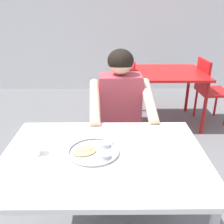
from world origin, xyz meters
The scene contains 8 objects.
table_foreground centered at (0.08, 0.00, 0.68)m, with size 1.15×0.82×0.75m.
thali_tray centered at (0.02, 0.02, 0.76)m, with size 0.30×0.30×0.03m.
drinking_cup centered at (-0.30, 0.01, 0.81)m, with size 0.06×0.06×0.10m.
chair_foreground centered at (0.19, 0.89, 0.49)m, with size 0.46×0.45×0.86m.
diner_foreground centered at (0.20, 0.66, 0.72)m, with size 0.51×0.57×1.21m.
table_background_red centered at (0.87, 2.01, 0.64)m, with size 0.94×0.85×0.72m.
chair_red_left centered at (0.28, 1.94, 0.48)m, with size 0.51×0.51×0.83m.
chair_red_right centered at (1.44, 2.03, 0.51)m, with size 0.40×0.43×0.87m.
Camera 1 is at (0.12, -1.20, 1.53)m, focal length 40.34 mm.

